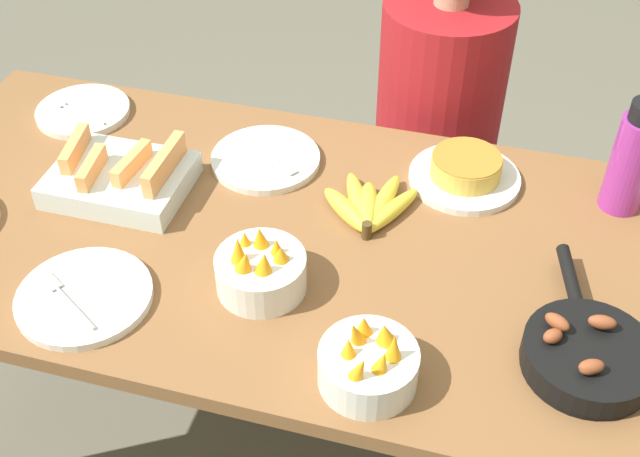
% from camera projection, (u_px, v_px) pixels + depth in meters
% --- Properties ---
extents(dining_table, '(1.83, 0.82, 0.77)m').
position_uv_depth(dining_table, '(320.00, 277.00, 1.62)').
color(dining_table, brown).
rests_on(dining_table, ground_plane).
extents(banana_bunch, '(0.21, 0.20, 0.04)m').
position_uv_depth(banana_bunch, '(369.00, 207.00, 1.60)').
color(banana_bunch, yellow).
rests_on(banana_bunch, dining_table).
extents(melon_tray, '(0.28, 0.21, 0.10)m').
position_uv_depth(melon_tray, '(121.00, 177.00, 1.65)').
color(melon_tray, silver).
rests_on(melon_tray, dining_table).
extents(skillet, '(0.22, 0.35, 0.08)m').
position_uv_depth(skillet, '(587.00, 354.00, 1.31)').
color(skillet, black).
rests_on(skillet, dining_table).
extents(frittata_plate_side, '(0.23, 0.23, 0.06)m').
position_uv_depth(frittata_plate_side, '(465.00, 172.00, 1.68)').
color(frittata_plate_side, silver).
rests_on(frittata_plate_side, dining_table).
extents(empty_plate_near_front, '(0.24, 0.24, 0.02)m').
position_uv_depth(empty_plate_near_front, '(266.00, 159.00, 1.74)').
color(empty_plate_near_front, silver).
rests_on(empty_plate_near_front, dining_table).
extents(empty_plate_far_left, '(0.24, 0.24, 0.02)m').
position_uv_depth(empty_plate_far_left, '(84.00, 297.00, 1.43)').
color(empty_plate_far_left, silver).
rests_on(empty_plate_far_left, dining_table).
extents(empty_plate_far_right, '(0.22, 0.22, 0.02)m').
position_uv_depth(empty_plate_far_right, '(83.00, 111.00, 1.88)').
color(empty_plate_far_right, silver).
rests_on(empty_plate_far_right, dining_table).
extents(fruit_bowl_mango, '(0.16, 0.16, 0.12)m').
position_uv_depth(fruit_bowl_mango, '(261.00, 270.00, 1.43)').
color(fruit_bowl_mango, silver).
rests_on(fruit_bowl_mango, dining_table).
extents(fruit_bowl_citrus, '(0.16, 0.16, 0.12)m').
position_uv_depth(fruit_bowl_citrus, '(369.00, 364.00, 1.28)').
color(fruit_bowl_citrus, silver).
rests_on(fruit_bowl_citrus, dining_table).
extents(water_bottle, '(0.08, 0.08, 0.24)m').
position_uv_depth(water_bottle, '(633.00, 159.00, 1.56)').
color(water_bottle, '#992D89').
rests_on(water_bottle, dining_table).
extents(person_figure, '(0.34, 0.34, 1.22)m').
position_uv_depth(person_figure, '(432.00, 171.00, 2.15)').
color(person_figure, black).
rests_on(person_figure, ground_plane).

